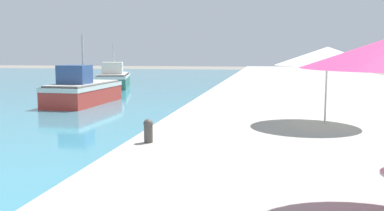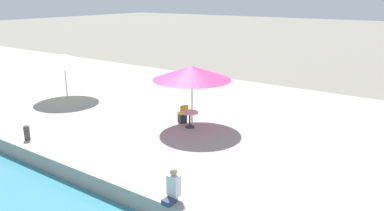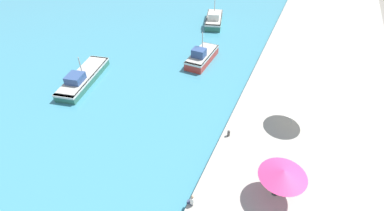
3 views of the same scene
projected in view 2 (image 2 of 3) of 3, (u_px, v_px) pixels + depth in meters
name	position (u px, v px, depth m)	size (l,w,h in m)	color
cafe_umbrella_pink	(192.00, 73.00, 16.78)	(3.57, 3.57, 2.85)	#B7B7B7
cafe_umbrella_white	(64.00, 59.00, 21.48)	(3.55, 3.55, 2.64)	#B7B7B7
cafe_table	(190.00, 116.00, 17.20)	(0.80, 0.80, 0.74)	#333338
cafe_chair_left	(183.00, 116.00, 17.86)	(0.55, 0.56, 0.91)	#2D2D33
person_at_quay	(173.00, 187.00, 11.04)	(0.57, 0.36, 1.05)	#333D5B
mooring_bollard	(27.00, 132.00, 15.75)	(0.26, 0.26, 0.65)	#4C4742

